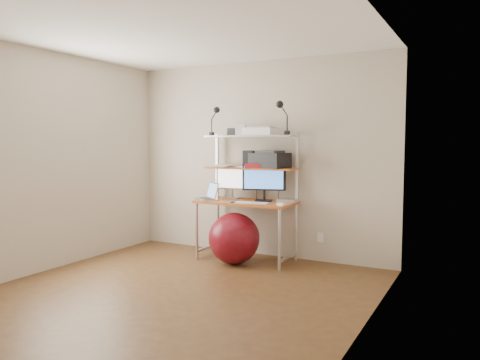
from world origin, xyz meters
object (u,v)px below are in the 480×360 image
object	(u,v)px
monitor_silver	(232,179)
printer	(270,160)
laptop	(209,196)
monitor_black	(264,179)
exercise_ball	(234,238)

from	to	relation	value
monitor_silver	printer	bearing A→B (deg)	-10.11
monitor_silver	laptop	bearing A→B (deg)	-137.54
monitor_black	printer	xyz separation A→B (m)	(0.05, 0.05, 0.24)
monitor_silver	monitor_black	bearing A→B (deg)	-16.09
monitor_black	laptop	bearing A→B (deg)	177.67
exercise_ball	printer	bearing A→B (deg)	51.51
laptop	exercise_ball	world-z (taller)	laptop
monitor_silver	laptop	world-z (taller)	monitor_silver
monitor_black	laptop	world-z (taller)	monitor_black
monitor_silver	laptop	xyz separation A→B (m)	(-0.19, -0.24, -0.20)
laptop	printer	distance (m)	0.90
laptop	printer	bearing A→B (deg)	56.27
printer	monitor_silver	bearing A→B (deg)	-167.35
printer	exercise_ball	xyz separation A→B (m)	(-0.30, -0.37, -0.94)
monitor_silver	exercise_ball	world-z (taller)	monitor_silver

